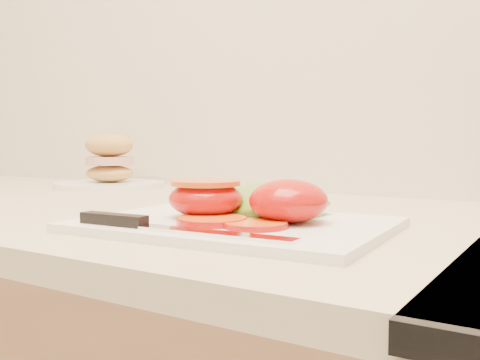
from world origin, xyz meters
The scene contains 9 objects.
cutting_board centered at (-0.07, 1.55, 0.94)m, with size 0.33×0.24×0.01m, color white.
tomato_half_dome centered at (-0.01, 1.57, 0.96)m, with size 0.09×0.09×0.05m, color red.
tomato_half_cut centered at (-0.11, 1.55, 0.96)m, with size 0.09×0.09×0.04m.
tomato_slice_0 centered at (-0.08, 1.52, 0.94)m, with size 0.07×0.07×0.01m, color orange.
tomato_slice_1 centered at (-0.02, 1.52, 0.94)m, with size 0.07×0.07×0.01m, color orange.
lettuce_leaf_0 centered at (-0.09, 1.62, 0.96)m, with size 0.16×0.11×0.03m, color olive.
lettuce_leaf_1 centered at (-0.05, 1.63, 0.95)m, with size 0.11×0.08×0.02m, color olive.
knife centered at (-0.11, 1.46, 0.94)m, with size 0.25×0.03×0.01m.
sandwich_plate centered at (-0.61, 1.88, 0.97)m, with size 0.24×0.24×0.12m.
Camera 1 is at (0.26, 1.05, 1.03)m, focal length 40.00 mm.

